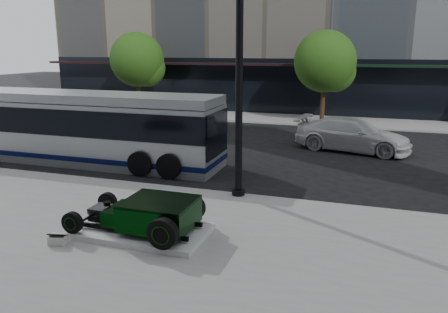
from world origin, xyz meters
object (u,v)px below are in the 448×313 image
(hot_rod, at_px, (152,214))
(white_sedan, at_px, (352,135))
(lamppost, at_px, (239,87))
(transit_bus, at_px, (83,127))

(hot_rod, relative_size, white_sedan, 0.61)
(hot_rod, relative_size, lamppost, 0.43)
(lamppost, height_order, transit_bus, lamppost)
(hot_rod, distance_m, transit_bus, 9.01)
(transit_bus, bearing_deg, lamppost, -18.67)
(transit_bus, bearing_deg, white_sedan, 27.35)
(lamppost, bearing_deg, white_sedan, 68.64)
(hot_rod, height_order, white_sedan, white_sedan)
(transit_bus, bearing_deg, hot_rod, -44.13)
(hot_rod, xyz_separation_m, lamppost, (1.17, 3.68, 2.87))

